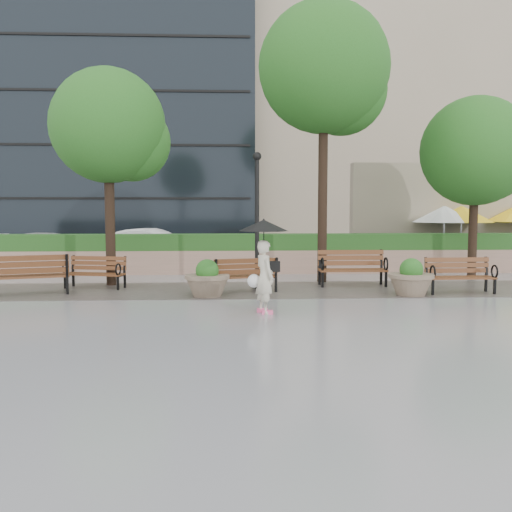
{
  "coord_description": "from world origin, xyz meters",
  "views": [
    {
      "loc": [
        -0.37,
        -12.51,
        2.3
      ],
      "look_at": [
        0.28,
        1.17,
        1.1
      ],
      "focal_mm": 40.0,
      "sensor_mm": 36.0,
      "label": 1
    }
  ],
  "objects_px": {
    "bench_4": "(460,283)",
    "lamppost": "(257,229)",
    "bench_2": "(244,282)",
    "planter_right": "(411,281)",
    "car_left": "(53,249)",
    "bench_1": "(95,279)",
    "planter_left": "(207,282)",
    "car_right": "(153,246)",
    "pedestrian": "(264,257)",
    "bench_3": "(352,276)",
    "bench_0": "(29,283)"
  },
  "relations": [
    {
      "from": "bench_3",
      "to": "bench_2",
      "type": "bearing_deg",
      "value": -161.42
    },
    {
      "from": "bench_0",
      "to": "planter_right",
      "type": "xyz_separation_m",
      "value": [
        9.86,
        -0.57,
        0.07
      ]
    },
    {
      "from": "bench_3",
      "to": "pedestrian",
      "type": "xyz_separation_m",
      "value": [
        -2.8,
        -4.0,
        0.92
      ]
    },
    {
      "from": "bench_1",
      "to": "lamppost",
      "type": "height_order",
      "value": "lamppost"
    },
    {
      "from": "bench_2",
      "to": "bench_4",
      "type": "relative_size",
      "value": 1.04
    },
    {
      "from": "bench_0",
      "to": "bench_4",
      "type": "distance_m",
      "value": 11.27
    },
    {
      "from": "bench_3",
      "to": "car_right",
      "type": "xyz_separation_m",
      "value": [
        -6.58,
        6.67,
        0.4
      ]
    },
    {
      "from": "bench_4",
      "to": "bench_3",
      "type": "bearing_deg",
      "value": 148.24
    },
    {
      "from": "bench_3",
      "to": "bench_4",
      "type": "xyz_separation_m",
      "value": [
        2.54,
        -1.5,
        -0.03
      ]
    },
    {
      "from": "bench_1",
      "to": "bench_4",
      "type": "distance_m",
      "value": 9.94
    },
    {
      "from": "bench_3",
      "to": "bench_1",
      "type": "bearing_deg",
      "value": -179.0
    },
    {
      "from": "planter_left",
      "to": "car_left",
      "type": "relative_size",
      "value": 0.26
    },
    {
      "from": "bench_4",
      "to": "planter_right",
      "type": "distance_m",
      "value": 1.43
    },
    {
      "from": "bench_2",
      "to": "planter_right",
      "type": "height_order",
      "value": "planter_right"
    },
    {
      "from": "bench_2",
      "to": "bench_3",
      "type": "height_order",
      "value": "bench_3"
    },
    {
      "from": "car_left",
      "to": "bench_4",
      "type": "bearing_deg",
      "value": -123.58
    },
    {
      "from": "planter_right",
      "to": "lamppost",
      "type": "relative_size",
      "value": 0.3
    },
    {
      "from": "pedestrian",
      "to": "planter_left",
      "type": "bearing_deg",
      "value": 6.85
    },
    {
      "from": "bench_1",
      "to": "bench_3",
      "type": "height_order",
      "value": "bench_3"
    },
    {
      "from": "bench_2",
      "to": "car_left",
      "type": "distance_m",
      "value": 10.4
    },
    {
      "from": "bench_0",
      "to": "car_right",
      "type": "relative_size",
      "value": 0.49
    },
    {
      "from": "bench_0",
      "to": "bench_3",
      "type": "bearing_deg",
      "value": 171.35
    },
    {
      "from": "bench_3",
      "to": "lamppost",
      "type": "relative_size",
      "value": 0.51
    },
    {
      "from": "bench_1",
      "to": "pedestrian",
      "type": "distance_m",
      "value": 6.03
    },
    {
      "from": "planter_left",
      "to": "planter_right",
      "type": "relative_size",
      "value": 0.99
    },
    {
      "from": "planter_left",
      "to": "car_left",
      "type": "height_order",
      "value": "car_left"
    },
    {
      "from": "lamppost",
      "to": "bench_2",
      "type": "bearing_deg",
      "value": -115.91
    },
    {
      "from": "bench_0",
      "to": "bench_2",
      "type": "distance_m",
      "value": 5.58
    },
    {
      "from": "bench_3",
      "to": "pedestrian",
      "type": "distance_m",
      "value": 4.96
    },
    {
      "from": "bench_4",
      "to": "pedestrian",
      "type": "xyz_separation_m",
      "value": [
        -5.34,
        -2.5,
        0.94
      ]
    },
    {
      "from": "bench_2",
      "to": "planter_left",
      "type": "height_order",
      "value": "planter_left"
    },
    {
      "from": "bench_0",
      "to": "car_right",
      "type": "xyz_separation_m",
      "value": [
        2.14,
        7.89,
        0.39
      ]
    },
    {
      "from": "bench_2",
      "to": "bench_3",
      "type": "relative_size",
      "value": 0.96
    },
    {
      "from": "bench_2",
      "to": "bench_3",
      "type": "xyz_separation_m",
      "value": [
        3.15,
        1.04,
        0.03
      ]
    },
    {
      "from": "bench_2",
      "to": "car_left",
      "type": "relative_size",
      "value": 0.42
    },
    {
      "from": "bench_4",
      "to": "car_right",
      "type": "distance_m",
      "value": 12.26
    },
    {
      "from": "bench_4",
      "to": "lamppost",
      "type": "xyz_separation_m",
      "value": [
        -5.3,
        1.26,
        1.38
      ]
    },
    {
      "from": "bench_1",
      "to": "planter_left",
      "type": "distance_m",
      "value": 3.56
    },
    {
      "from": "planter_right",
      "to": "car_right",
      "type": "height_order",
      "value": "car_right"
    },
    {
      "from": "bench_2",
      "to": "pedestrian",
      "type": "height_order",
      "value": "pedestrian"
    },
    {
      "from": "car_right",
      "to": "pedestrian",
      "type": "xyz_separation_m",
      "value": [
        3.79,
        -10.67,
        0.52
      ]
    },
    {
      "from": "lamppost",
      "to": "bench_3",
      "type": "bearing_deg",
      "value": 5.05
    },
    {
      "from": "bench_0",
      "to": "planter_right",
      "type": "distance_m",
      "value": 9.88
    },
    {
      "from": "bench_2",
      "to": "car_right",
      "type": "height_order",
      "value": "car_right"
    },
    {
      "from": "bench_3",
      "to": "planter_right",
      "type": "bearing_deg",
      "value": -57.13
    },
    {
      "from": "bench_1",
      "to": "planter_left",
      "type": "height_order",
      "value": "planter_left"
    },
    {
      "from": "planter_left",
      "to": "pedestrian",
      "type": "relative_size",
      "value": 0.57
    },
    {
      "from": "planter_right",
      "to": "car_left",
      "type": "distance_m",
      "value": 14.15
    },
    {
      "from": "bench_4",
      "to": "car_right",
      "type": "xyz_separation_m",
      "value": [
        -9.12,
        8.17,
        0.43
      ]
    },
    {
      "from": "lamppost",
      "to": "bench_4",
      "type": "bearing_deg",
      "value": -13.33
    }
  ]
}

